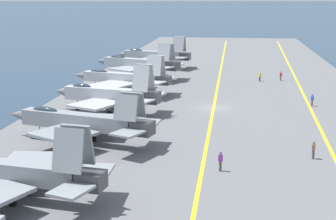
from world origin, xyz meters
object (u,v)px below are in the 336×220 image
at_px(crew_brown_vest, 314,149).
at_px(crew_blue_vest, 312,100).
at_px(crew_yellow_vest, 260,76).
at_px(parked_jet_fifth, 123,78).
at_px(crew_purple_vest, 220,160).
at_px(parked_jet_second, 10,172).
at_px(parked_jet_seventh, 154,55).
at_px(parked_jet_sixth, 138,63).
at_px(parked_jet_third, 80,121).
at_px(parked_jet_fourth, 108,95).
at_px(crew_red_vest, 281,76).

relative_size(crew_brown_vest, crew_blue_vest, 1.03).
bearing_deg(crew_yellow_vest, parked_jet_fifth, 123.82).
xyz_separation_m(crew_purple_vest, crew_yellow_vest, (48.75, -5.70, -0.06)).
height_order(parked_jet_second, crew_brown_vest, parked_jet_second).
bearing_deg(parked_jet_fifth, parked_jet_seventh, -0.72).
bearing_deg(parked_jet_sixth, parked_jet_seventh, -3.77).
bearing_deg(parked_jet_seventh, crew_blue_vest, -141.39).
bearing_deg(parked_jet_second, crew_brown_vest, -61.57).
relative_size(parked_jet_seventh, crew_yellow_vest, 9.51).
distance_m(parked_jet_third, parked_jet_sixth, 42.48).
xyz_separation_m(parked_jet_second, crew_yellow_vest, (57.33, -21.35, -1.34)).
bearing_deg(crew_brown_vest, parked_jet_seventh, 22.56).
height_order(parked_jet_fifth, crew_purple_vest, parked_jet_fifth).
height_order(parked_jet_fourth, crew_yellow_vest, parked_jet_fourth).
bearing_deg(crew_red_vest, crew_blue_vest, -173.25).
bearing_deg(crew_purple_vest, crew_blue_vest, -22.68).
height_order(parked_jet_seventh, crew_yellow_vest, parked_jet_seventh).
relative_size(parked_jet_fifth, parked_jet_seventh, 1.01).
relative_size(parked_jet_fourth, crew_blue_vest, 8.86).
bearing_deg(crew_blue_vest, parked_jet_fifth, 79.04).
bearing_deg(crew_red_vest, parked_jet_fourth, 139.26).
relative_size(parked_jet_second, crew_purple_vest, 8.89).
bearing_deg(parked_jet_second, crew_yellow_vest, -20.43).
relative_size(parked_jet_third, parked_jet_fourth, 1.14).
height_order(parked_jet_third, crew_blue_vest, parked_jet_third).
height_order(parked_jet_second, parked_jet_third, parked_jet_second).
height_order(parked_jet_fourth, parked_jet_seventh, parked_jet_seventh).
distance_m(parked_jet_second, crew_yellow_vest, 61.19).
height_order(parked_jet_fourth, crew_brown_vest, parked_jet_fourth).
height_order(crew_brown_vest, crew_purple_vest, crew_purple_vest).
relative_size(parked_jet_third, crew_blue_vest, 10.12).
relative_size(crew_brown_vest, crew_yellow_vest, 1.02).
distance_m(crew_brown_vest, crew_blue_vest, 24.33).
xyz_separation_m(parked_jet_fourth, crew_purple_vest, (-21.06, -15.36, -1.45)).
relative_size(parked_jet_second, crew_yellow_vest, 9.44).
xyz_separation_m(crew_red_vest, crew_purple_vest, (-49.92, 9.49, 0.06)).
distance_m(crew_brown_vest, crew_yellow_vest, 44.24).
xyz_separation_m(parked_jet_fourth, crew_blue_vest, (7.65, -27.36, -1.52)).
distance_m(parked_jet_third, crew_brown_vest, 23.69).
height_order(parked_jet_third, parked_jet_sixth, parked_jet_sixth).
bearing_deg(parked_jet_second, parked_jet_fourth, -0.56).
xyz_separation_m(parked_jet_second, parked_jet_fourth, (29.65, -0.29, 0.18)).
bearing_deg(crew_brown_vest, parked_jet_fourth, 55.64).
bearing_deg(crew_blue_vest, parked_jet_second, 143.45).
height_order(parked_jet_fifth, parked_jet_sixth, parked_jet_sixth).
xyz_separation_m(parked_jet_sixth, crew_brown_vest, (-44.68, -25.36, -1.80)).
relative_size(parked_jet_second, crew_brown_vest, 9.23).
distance_m(parked_jet_fourth, parked_jet_fifth, 13.10).
height_order(parked_jet_fifth, crew_red_vest, parked_jet_fifth).
distance_m(parked_jet_seventh, crew_brown_vest, 63.71).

